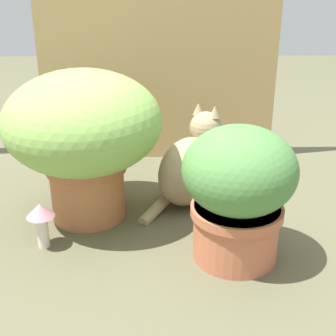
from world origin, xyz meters
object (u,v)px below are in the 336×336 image
(cat, at_px, (191,166))
(mushroom_ornament_pink, at_px, (41,217))
(grass_planter, at_px, (84,131))
(leafy_planter, at_px, (238,190))

(cat, xyz_separation_m, mushroom_ornament_pink, (-0.43, -0.28, -0.03))
(grass_planter, relative_size, cat, 1.39)
(leafy_planter, distance_m, cat, 0.35)
(cat, bearing_deg, grass_planter, -162.47)
(grass_planter, xyz_separation_m, cat, (0.32, 0.10, -0.16))
(leafy_planter, relative_size, cat, 1.10)
(grass_planter, distance_m, leafy_planter, 0.48)
(mushroom_ornament_pink, bearing_deg, grass_planter, 59.58)
(leafy_planter, xyz_separation_m, cat, (-0.10, 0.33, -0.08))
(grass_planter, bearing_deg, leafy_planter, -28.88)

